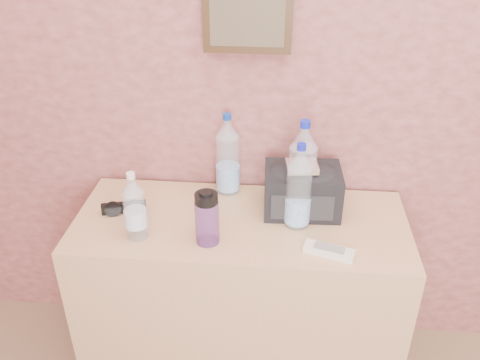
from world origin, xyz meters
name	(u,v)px	position (x,y,z in m)	size (l,w,h in m)	color
picture_frame	(247,15)	(-0.38, 1.98, 1.40)	(0.30, 0.03, 0.25)	#382311
dresser	(241,298)	(-0.38, 1.73, 0.37)	(1.19, 0.49, 0.74)	tan
pet_large_b	(228,158)	(-0.44, 1.93, 0.88)	(0.09, 0.09, 0.32)	silver
pet_large_c	(302,174)	(-0.17, 1.81, 0.90)	(0.10, 0.10, 0.36)	silver
pet_large_d	(299,190)	(-0.18, 1.73, 0.88)	(0.08, 0.08, 0.31)	silver
pet_small	(135,210)	(-0.72, 1.61, 0.85)	(0.07, 0.07, 0.25)	#AFBFD6
nalgene_bottle	(207,218)	(-0.48, 1.60, 0.84)	(0.08, 0.08, 0.19)	#633082
sunglasses	(124,207)	(-0.80, 1.75, 0.76)	(0.16, 0.06, 0.04)	black
ac_remote	(329,251)	(-0.08, 1.57, 0.75)	(0.16, 0.05, 0.02)	white
toiletry_bag	(302,188)	(-0.16, 1.83, 0.83)	(0.27, 0.19, 0.18)	#232326
foil_packet	(302,166)	(-0.17, 1.80, 0.94)	(0.11, 0.09, 0.02)	white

